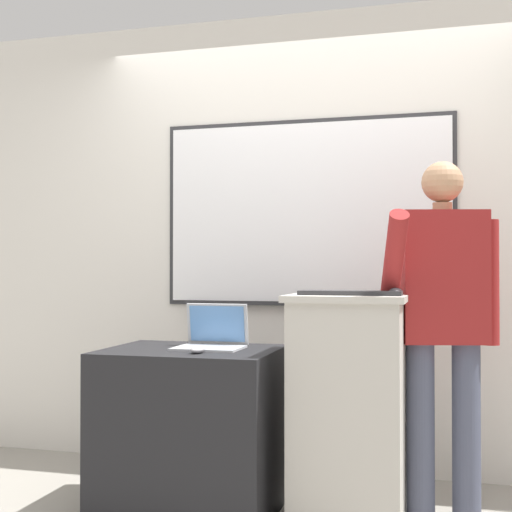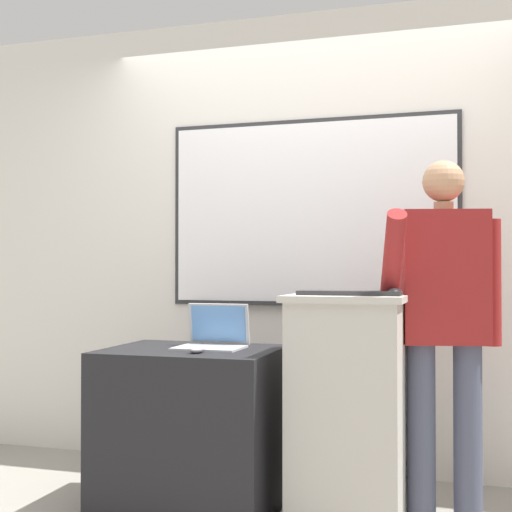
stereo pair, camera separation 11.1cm
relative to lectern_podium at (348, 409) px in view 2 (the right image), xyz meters
name	(u,v)px [view 2 (the right image)]	position (x,y,z in m)	size (l,w,h in m)	color
back_wall	(318,239)	(-0.32, 0.86, 0.81)	(6.40, 0.17, 2.66)	silver
lectern_podium	(348,409)	(0.00, 0.00, 0.00)	(0.54, 0.48, 1.05)	#BCB7AD
side_desk	(192,429)	(-0.76, -0.01, -0.14)	(0.83, 0.65, 0.78)	black
person_presenter	(444,314)	(0.42, 0.17, 0.43)	(0.56, 0.60, 1.67)	#474C60
laptop	(214,335)	(-0.68, 0.08, 0.31)	(0.32, 0.28, 0.21)	#B7BABF
wireless_keyboard	(349,293)	(0.02, -0.06, 0.53)	(0.46, 0.12, 0.02)	#2D2D30
computer_mouse_by_laptop	(197,349)	(-0.67, -0.17, 0.27)	(0.06, 0.10, 0.03)	#BCBCC1
computer_mouse_by_keyboard	(395,292)	(0.22, -0.05, 0.54)	(0.06, 0.10, 0.03)	black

